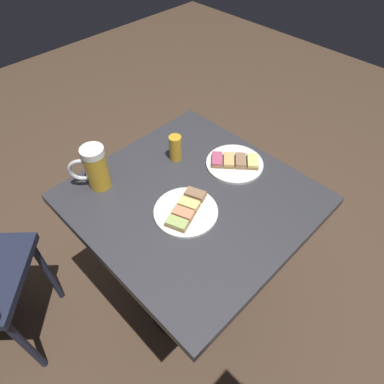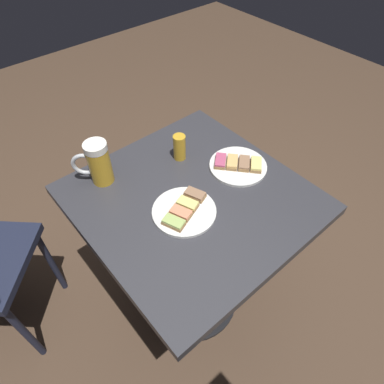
% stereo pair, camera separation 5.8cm
% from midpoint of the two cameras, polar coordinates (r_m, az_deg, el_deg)
% --- Properties ---
extents(ground_plane, '(6.00, 6.00, 0.00)m').
position_cam_midpoint_polar(ground_plane, '(1.78, -0.98, -17.26)').
color(ground_plane, '#4C3828').
extents(cafe_table, '(0.72, 0.74, 0.76)m').
position_cam_midpoint_polar(cafe_table, '(1.28, -1.31, -5.85)').
color(cafe_table, black).
rests_on(cafe_table, ground_plane).
extents(plate_near, '(0.21, 0.21, 0.03)m').
position_cam_midpoint_polar(plate_near, '(1.09, -2.57, -3.21)').
color(plate_near, white).
rests_on(plate_near, cafe_table).
extents(plate_far, '(0.21, 0.21, 0.03)m').
position_cam_midpoint_polar(plate_far, '(1.26, 5.83, 4.91)').
color(plate_far, white).
rests_on(plate_far, cafe_table).
extents(beer_mug, '(0.12, 0.10, 0.16)m').
position_cam_midpoint_polar(beer_mug, '(1.18, -17.38, 3.86)').
color(beer_mug, gold).
rests_on(beer_mug, cafe_table).
extents(beer_glass_small, '(0.05, 0.05, 0.10)m').
position_cam_midpoint_polar(beer_glass_small, '(1.25, -4.15, 7.36)').
color(beer_glass_small, gold).
rests_on(beer_glass_small, cafe_table).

